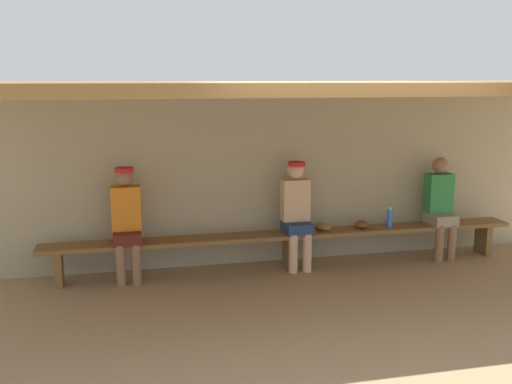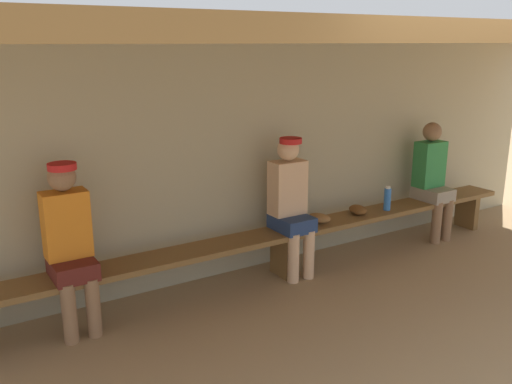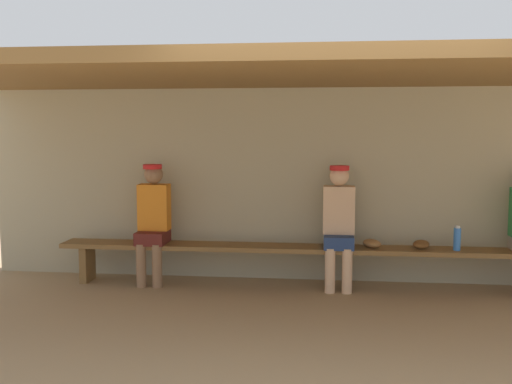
{
  "view_description": "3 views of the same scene",
  "coord_description": "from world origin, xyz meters",
  "px_view_note": "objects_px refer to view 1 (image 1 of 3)",
  "views": [
    {
      "loc": [
        -2.03,
        -5.36,
        2.36
      ],
      "look_at": [
        -0.52,
        1.1,
        1.08
      ],
      "focal_mm": 41.82,
      "sensor_mm": 36.0,
      "label": 1
    },
    {
      "loc": [
        -2.87,
        -2.56,
        2.21
      ],
      "look_at": [
        -0.46,
        1.28,
        0.97
      ],
      "focal_mm": 38.89,
      "sensor_mm": 36.0,
      "label": 2
    },
    {
      "loc": [
        -0.1,
        -4.75,
        1.73
      ],
      "look_at": [
        -0.79,
        1.39,
        1.07
      ],
      "focal_mm": 40.91,
      "sensor_mm": 36.0,
      "label": 3
    }
  ],
  "objects_px": {
    "player_in_blue": "(126,219)",
    "player_in_red": "(440,204)",
    "water_bottle_green": "(390,218)",
    "baseball_glove_dark_brown": "(361,224)",
    "baseball_glove_worn": "(323,227)",
    "bench": "(289,238)",
    "player_in_white": "(296,210)"
  },
  "relations": [
    {
      "from": "player_in_blue",
      "to": "player_in_red",
      "type": "height_order",
      "value": "player_in_blue"
    },
    {
      "from": "bench",
      "to": "player_in_blue",
      "type": "height_order",
      "value": "player_in_blue"
    },
    {
      "from": "player_in_blue",
      "to": "baseball_glove_dark_brown",
      "type": "bearing_deg",
      "value": 0.35
    },
    {
      "from": "water_bottle_green",
      "to": "baseball_glove_dark_brown",
      "type": "relative_size",
      "value": 1.1
    },
    {
      "from": "water_bottle_green",
      "to": "baseball_glove_dark_brown",
      "type": "bearing_deg",
      "value": 170.06
    },
    {
      "from": "player_in_red",
      "to": "water_bottle_green",
      "type": "relative_size",
      "value": 5.07
    },
    {
      "from": "bench",
      "to": "player_in_white",
      "type": "relative_size",
      "value": 4.46
    },
    {
      "from": "water_bottle_green",
      "to": "baseball_glove_worn",
      "type": "relative_size",
      "value": 1.1
    },
    {
      "from": "bench",
      "to": "water_bottle_green",
      "type": "relative_size",
      "value": 22.81
    },
    {
      "from": "bench",
      "to": "player_in_white",
      "type": "height_order",
      "value": "player_in_white"
    },
    {
      "from": "bench",
      "to": "baseball_glove_dark_brown",
      "type": "height_order",
      "value": "baseball_glove_dark_brown"
    },
    {
      "from": "player_in_blue",
      "to": "baseball_glove_dark_brown",
      "type": "height_order",
      "value": "player_in_blue"
    },
    {
      "from": "baseball_glove_dark_brown",
      "to": "baseball_glove_worn",
      "type": "height_order",
      "value": "same"
    },
    {
      "from": "bench",
      "to": "baseball_glove_dark_brown",
      "type": "xyz_separation_m",
      "value": [
        0.98,
        0.02,
        0.12
      ]
    },
    {
      "from": "player_in_white",
      "to": "player_in_red",
      "type": "bearing_deg",
      "value": -0.01
    },
    {
      "from": "player_in_red",
      "to": "baseball_glove_worn",
      "type": "distance_m",
      "value": 1.64
    },
    {
      "from": "player_in_blue",
      "to": "water_bottle_green",
      "type": "height_order",
      "value": "player_in_blue"
    },
    {
      "from": "baseball_glove_dark_brown",
      "to": "baseball_glove_worn",
      "type": "bearing_deg",
      "value": 109.58
    },
    {
      "from": "player_in_blue",
      "to": "baseball_glove_worn",
      "type": "distance_m",
      "value": 2.44
    },
    {
      "from": "player_in_white",
      "to": "baseball_glove_dark_brown",
      "type": "bearing_deg",
      "value": 1.19
    },
    {
      "from": "player_in_white",
      "to": "water_bottle_green",
      "type": "distance_m",
      "value": 1.25
    },
    {
      "from": "bench",
      "to": "player_in_red",
      "type": "relative_size",
      "value": 4.49
    },
    {
      "from": "bench",
      "to": "player_in_white",
      "type": "bearing_deg",
      "value": 2.09
    },
    {
      "from": "baseball_glove_worn",
      "to": "water_bottle_green",
      "type": "bearing_deg",
      "value": -121.57
    },
    {
      "from": "player_in_red",
      "to": "water_bottle_green",
      "type": "distance_m",
      "value": 0.75
    },
    {
      "from": "player_in_red",
      "to": "baseball_glove_worn",
      "type": "bearing_deg",
      "value": 179.5
    },
    {
      "from": "bench",
      "to": "water_bottle_green",
      "type": "bearing_deg",
      "value": -1.75
    },
    {
      "from": "player_in_blue",
      "to": "player_in_red",
      "type": "distance_m",
      "value": 4.05
    },
    {
      "from": "player_in_blue",
      "to": "water_bottle_green",
      "type": "distance_m",
      "value": 3.31
    },
    {
      "from": "water_bottle_green",
      "to": "baseball_glove_worn",
      "type": "distance_m",
      "value": 0.89
    },
    {
      "from": "player_in_white",
      "to": "baseball_glove_dark_brown",
      "type": "distance_m",
      "value": 0.91
    },
    {
      "from": "baseball_glove_dark_brown",
      "to": "player_in_blue",
      "type": "bearing_deg",
      "value": 109.43
    }
  ]
}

